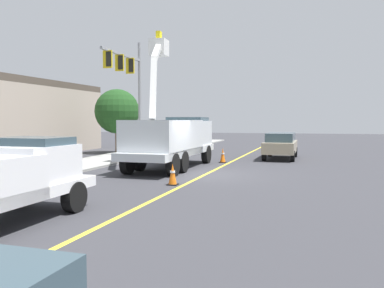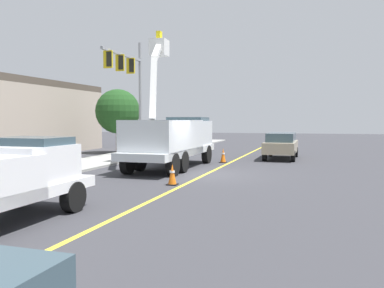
{
  "view_description": "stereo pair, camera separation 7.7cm",
  "coord_description": "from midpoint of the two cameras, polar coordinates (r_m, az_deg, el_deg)",
  "views": [
    {
      "loc": [
        -17.72,
        -4.1,
        2.51
      ],
      "look_at": [
        0.17,
        0.67,
        1.4
      ],
      "focal_mm": 37.08,
      "sensor_mm": 36.0,
      "label": 1
    },
    {
      "loc": [
        -17.7,
        -4.17,
        2.51
      ],
      "look_at": [
        0.17,
        0.67,
        1.4
      ],
      "focal_mm": 37.08,
      "sensor_mm": 36.0,
      "label": 2
    }
  ],
  "objects": [
    {
      "name": "passing_minivan",
      "position": [
        26.39,
        12.8,
        0.01
      ],
      "size": [
        4.88,
        2.12,
        1.69
      ],
      "color": "tan",
      "rests_on": "ground"
    },
    {
      "name": "sidewalk_far_side",
      "position": [
        21.68,
        -17.9,
        -3.22
      ],
      "size": [
        60.1,
        6.18,
        0.12
      ],
      "primitive_type": "cube",
      "rotation": [
        0.0,
        0.0,
        -0.04
      ],
      "color": "#9E9E99",
      "rests_on": "ground"
    },
    {
      "name": "traffic_cone_mid_front",
      "position": [
        15.42,
        -2.71,
        -4.4
      ],
      "size": [
        0.4,
        0.4,
        0.83
      ],
      "color": "black",
      "rests_on": "ground"
    },
    {
      "name": "traffic_signal_mast",
      "position": [
        26.08,
        -8.82,
        9.25
      ],
      "size": [
        5.16,
        0.69,
        7.75
      ],
      "color": "gray",
      "rests_on": "ground"
    },
    {
      "name": "ground",
      "position": [
        18.36,
        2.02,
        -4.43
      ],
      "size": [
        120.0,
        120.0,
        0.0
      ],
      "primitive_type": "plane",
      "color": "#38383D"
    },
    {
      "name": "street_tree_right",
      "position": [
        30.69,
        -10.54,
        4.62
      ],
      "size": [
        3.37,
        3.37,
        4.87
      ],
      "color": "brown",
      "rests_on": "ground"
    },
    {
      "name": "utility_bucket_truck",
      "position": [
        20.89,
        -2.77,
        0.99
      ],
      "size": [
        8.3,
        3.03,
        7.43
      ],
      "color": "silver",
      "rests_on": "ground"
    },
    {
      "name": "lane_centre_stripe",
      "position": [
        18.35,
        2.02,
        -4.42
      ],
      "size": [
        49.96,
        2.31,
        0.01
      ],
      "primitive_type": "cube",
      "rotation": [
        0.0,
        0.0,
        -0.04
      ],
      "color": "yellow",
      "rests_on": "ground"
    },
    {
      "name": "traffic_cone_mid_rear",
      "position": [
        23.53,
        4.59,
        -1.65
      ],
      "size": [
        0.4,
        0.4,
        0.87
      ],
      "color": "black",
      "rests_on": "ground"
    }
  ]
}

